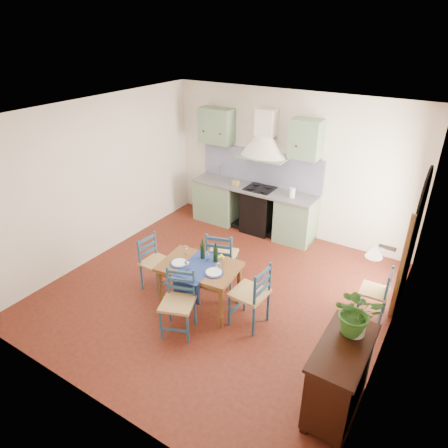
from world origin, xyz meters
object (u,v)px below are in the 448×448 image
(sideboard, at_px, (339,375))
(potted_plant, at_px, (357,312))
(chair_near, at_px, (178,303))
(dining_table, at_px, (200,270))

(sideboard, relative_size, potted_plant, 1.96)
(sideboard, bearing_deg, chair_near, 177.62)
(dining_table, distance_m, potted_plant, 2.44)
(chair_near, distance_m, sideboard, 2.24)
(dining_table, distance_m, chair_near, 0.63)
(chair_near, bearing_deg, dining_table, 96.21)
(dining_table, bearing_deg, chair_near, -83.79)
(potted_plant, bearing_deg, chair_near, -176.16)
(dining_table, distance_m, sideboard, 2.41)
(dining_table, relative_size, sideboard, 1.15)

